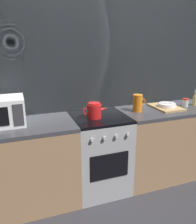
# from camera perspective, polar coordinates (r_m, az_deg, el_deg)

# --- Properties ---
(ground_plane) EXTENTS (8.00, 8.00, 0.00)m
(ground_plane) POSITION_cam_1_polar(r_m,az_deg,el_deg) (2.91, 0.34, -18.15)
(ground_plane) COLOR #2D2D33
(back_wall) EXTENTS (3.60, 0.05, 2.40)m
(back_wall) POSITION_cam_1_polar(r_m,az_deg,el_deg) (2.73, -2.00, 6.95)
(back_wall) COLOR gray
(back_wall) RESTS_ON ground_plane
(counter_left) EXTENTS (1.20, 0.60, 0.90)m
(counter_left) POSITION_cam_1_polar(r_m,az_deg,el_deg) (2.55, -19.52, -12.86)
(counter_left) COLOR #997251
(counter_left) RESTS_ON ground_plane
(stove_unit) EXTENTS (0.60, 0.63, 0.90)m
(stove_unit) POSITION_cam_1_polar(r_m,az_deg,el_deg) (2.68, 0.37, -10.27)
(stove_unit) COLOR #9E9EA3
(stove_unit) RESTS_ON ground_plane
(counter_right) EXTENTS (1.20, 0.60, 0.90)m
(counter_right) POSITION_cam_1_polar(r_m,az_deg,el_deg) (3.08, 16.40, -7.21)
(counter_right) COLOR #997251
(counter_right) RESTS_ON ground_plane
(microwave) EXTENTS (0.46, 0.35, 0.27)m
(microwave) POSITION_cam_1_polar(r_m,az_deg,el_deg) (2.40, -23.32, 0.06)
(microwave) COLOR white
(microwave) RESTS_ON counter_left
(kettle) EXTENTS (0.28, 0.15, 0.17)m
(kettle) POSITION_cam_1_polar(r_m,az_deg,el_deg) (2.43, -0.91, 0.36)
(kettle) COLOR red
(kettle) RESTS_ON stove_unit
(pitcher) EXTENTS (0.16, 0.11, 0.20)m
(pitcher) POSITION_cam_1_polar(r_m,az_deg,el_deg) (2.69, 9.88, 2.22)
(pitcher) COLOR orange
(pitcher) RESTS_ON counter_right
(dish_pile) EXTENTS (0.30, 0.40, 0.07)m
(dish_pile) POSITION_cam_1_polar(r_m,az_deg,el_deg) (2.93, 16.68, 1.41)
(dish_pile) COLOR tan
(dish_pile) RESTS_ON counter_right
(spice_jar) EXTENTS (0.08, 0.08, 0.10)m
(spice_jar) POSITION_cam_1_polar(r_m,az_deg,el_deg) (3.07, 20.92, 2.21)
(spice_jar) COLOR silver
(spice_jar) RESTS_ON counter_right
(spray_bottle) EXTENTS (0.08, 0.06, 0.20)m
(spray_bottle) POSITION_cam_1_polar(r_m,az_deg,el_deg) (3.17, 23.12, 2.95)
(spray_bottle) COLOR #E5CC72
(spray_bottle) RESTS_ON counter_right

